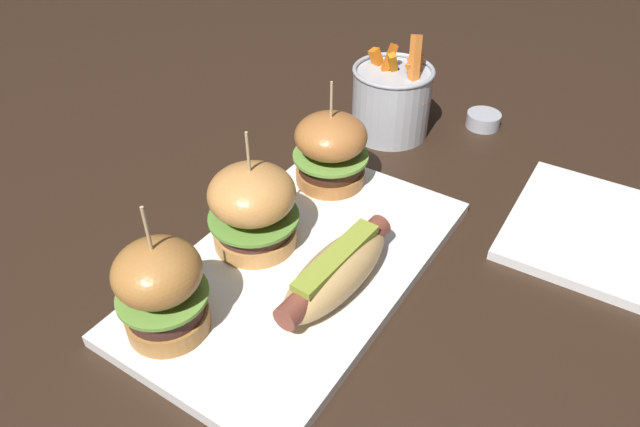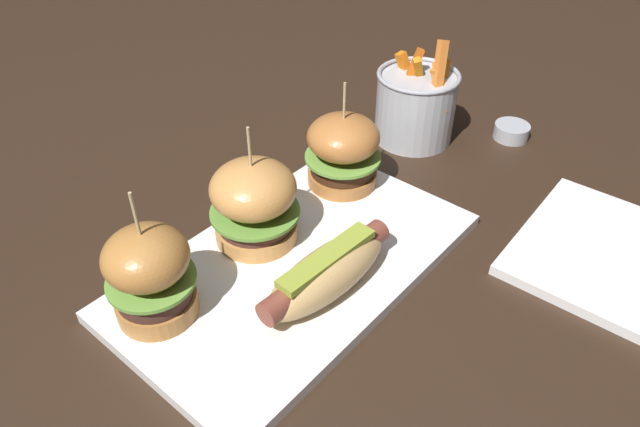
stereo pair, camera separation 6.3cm
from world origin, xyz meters
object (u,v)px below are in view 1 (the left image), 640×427
(platter_main, at_px, (300,267))
(slider_center, at_px, (256,205))
(hot_dog, at_px, (336,271))
(side_plate, at_px, (605,234))
(slider_right, at_px, (331,149))
(sauce_ramekin, at_px, (483,119))
(slider_left, at_px, (161,289))
(fries_bucket, at_px, (392,100))

(platter_main, xyz_separation_m, slider_center, (0.00, 0.06, 0.06))
(hot_dog, relative_size, side_plate, 0.81)
(slider_right, height_order, sauce_ramekin, slider_right)
(hot_dog, relative_size, slider_center, 1.19)
(platter_main, distance_m, side_plate, 0.35)
(slider_center, xyz_separation_m, sauce_ramekin, (0.40, -0.11, -0.05))
(platter_main, height_order, slider_left, slider_left)
(slider_center, distance_m, slider_right, 0.14)
(slider_center, distance_m, sauce_ramekin, 0.42)
(slider_center, xyz_separation_m, side_plate, (0.23, -0.32, -0.06))
(slider_center, relative_size, fries_bucket, 0.93)
(slider_left, height_order, slider_right, slider_left)
(slider_left, xyz_separation_m, side_plate, (0.38, -0.32, -0.06))
(platter_main, xyz_separation_m, fries_bucket, (0.31, 0.06, 0.05))
(slider_center, bearing_deg, side_plate, -54.26)
(slider_right, distance_m, side_plate, 0.33)
(sauce_ramekin, bearing_deg, slider_center, 164.47)
(platter_main, distance_m, sauce_ramekin, 0.41)
(side_plate, bearing_deg, fries_bucket, 76.34)
(slider_left, relative_size, slider_right, 1.06)
(fries_bucket, distance_m, side_plate, 0.33)
(hot_dog, xyz_separation_m, slider_right, (0.16, 0.11, 0.02))
(slider_left, distance_m, slider_center, 0.15)
(platter_main, relative_size, slider_center, 2.78)
(fries_bucket, distance_m, sauce_ramekin, 0.15)
(slider_left, xyz_separation_m, slider_right, (0.29, 0.00, -0.00))
(slider_left, bearing_deg, hot_dog, -39.44)
(side_plate, bearing_deg, platter_main, 132.00)
(hot_dog, distance_m, slider_left, 0.17)
(slider_left, xyz_separation_m, sauce_ramekin, (0.55, -0.10, -0.05))
(platter_main, height_order, side_plate, platter_main)
(slider_right, bearing_deg, platter_main, -159.82)
(hot_dog, bearing_deg, slider_right, 34.02)
(fries_bucket, height_order, sauce_ramekin, fries_bucket)
(hot_dog, relative_size, sauce_ramekin, 3.36)
(slider_right, xyz_separation_m, fries_bucket, (0.17, 0.00, -0.01))
(side_plate, bearing_deg, slider_center, 125.74)
(fries_bucket, relative_size, sauce_ramekin, 3.03)
(slider_center, relative_size, side_plate, 0.68)
(hot_dog, distance_m, slider_center, 0.12)
(hot_dog, xyz_separation_m, slider_left, (-0.13, 0.11, 0.03))
(sauce_ramekin, bearing_deg, slider_left, 169.16)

